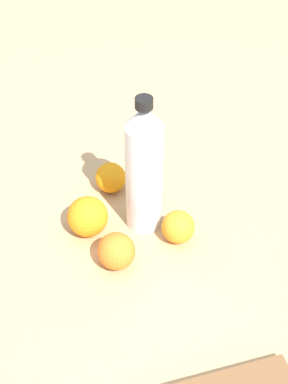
% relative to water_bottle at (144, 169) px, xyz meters
% --- Properties ---
extents(ground_plane, '(2.40, 2.40, 0.00)m').
position_rel_water_bottle_xyz_m(ground_plane, '(0.05, -0.01, -0.14)').
color(ground_plane, tan).
extents(water_bottle, '(0.07, 0.07, 0.29)m').
position_rel_water_bottle_xyz_m(water_bottle, '(0.00, 0.00, 0.00)').
color(water_bottle, silver).
rests_on(water_bottle, ground_plane).
extents(orange_0, '(0.06, 0.06, 0.06)m').
position_rel_water_bottle_xyz_m(orange_0, '(-0.06, 0.10, -0.11)').
color(orange_0, orange).
rests_on(orange_0, ground_plane).
extents(orange_1, '(0.07, 0.07, 0.07)m').
position_rel_water_bottle_xyz_m(orange_1, '(-0.06, -0.10, -0.10)').
color(orange_1, orange).
rests_on(orange_1, ground_plane).
extents(orange_2, '(0.08, 0.08, 0.08)m').
position_rel_water_bottle_xyz_m(orange_2, '(-0.11, -0.01, -0.10)').
color(orange_2, orange).
rests_on(orange_2, ground_plane).
extents(orange_3, '(0.06, 0.06, 0.06)m').
position_rel_water_bottle_xyz_m(orange_3, '(0.06, -0.05, -0.11)').
color(orange_3, orange).
rests_on(orange_3, ground_plane).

